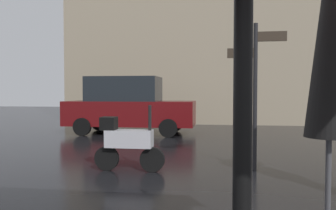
% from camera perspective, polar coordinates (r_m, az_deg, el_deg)
% --- Properties ---
extents(folded_patio_umbrella_near, '(0.49, 0.49, 2.59)m').
position_cam_1_polar(folded_patio_umbrella_near, '(2.38, 25.58, 7.94)').
color(folded_patio_umbrella_near, black).
rests_on(folded_patio_umbrella_near, ground).
extents(parked_scooter, '(1.33, 0.32, 1.23)m').
position_cam_1_polar(parked_scooter, '(6.39, -6.91, -6.12)').
color(parked_scooter, black).
rests_on(parked_scooter, ground).
extents(parked_car_left, '(4.53, 1.84, 2.02)m').
position_cam_1_polar(parked_car_left, '(12.17, -6.62, -0.08)').
color(parked_car_left, '#590C0F').
rests_on(parked_car_left, ground).
extents(street_signpost, '(1.08, 0.08, 2.76)m').
position_cam_1_polar(street_signpost, '(6.58, 14.47, 3.89)').
color(street_signpost, black).
rests_on(street_signpost, ground).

